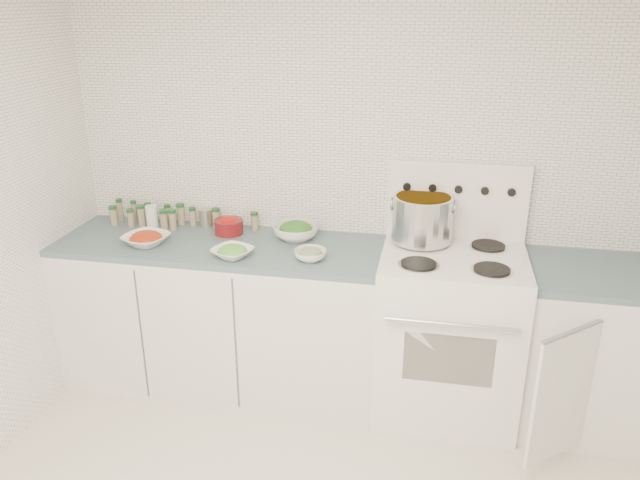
# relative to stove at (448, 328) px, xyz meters

# --- Properties ---
(room_walls) EXTENTS (3.54, 3.04, 2.52)m
(room_walls) POSITION_rel_stove_xyz_m (-0.48, -1.19, 1.06)
(room_walls) COLOR white
(room_walls) RESTS_ON ground
(counter_left) EXTENTS (1.85, 0.62, 0.90)m
(counter_left) POSITION_rel_stove_xyz_m (-1.30, 0.00, -0.05)
(counter_left) COLOR white
(counter_left) RESTS_ON ground
(stove) EXTENTS (0.76, 0.70, 1.36)m
(stove) POSITION_rel_stove_xyz_m (0.00, 0.00, 0.00)
(stove) COLOR white
(stove) RESTS_ON ground
(counter_right) EXTENTS (0.89, 0.89, 0.90)m
(counter_right) POSITION_rel_stove_xyz_m (0.82, -0.00, -0.05)
(counter_right) COLOR white
(counter_right) RESTS_ON ground
(stock_pot) EXTENTS (0.35, 0.33, 0.25)m
(stock_pot) POSITION_rel_stove_xyz_m (-0.18, 0.15, 0.59)
(stock_pot) COLOR silver
(stock_pot) RESTS_ON stove
(bowl_tomato) EXTENTS (0.30, 0.30, 0.08)m
(bowl_tomato) POSITION_rel_stove_xyz_m (-1.70, -0.10, 0.44)
(bowl_tomato) COLOR white
(bowl_tomato) RESTS_ON counter_left
(bowl_snowpea) EXTENTS (0.27, 0.27, 0.07)m
(bowl_snowpea) POSITION_rel_stove_xyz_m (-1.17, -0.18, 0.43)
(bowl_snowpea) COLOR white
(bowl_snowpea) RESTS_ON counter_left
(bowl_broccoli) EXTENTS (0.34, 0.34, 0.11)m
(bowl_broccoli) POSITION_rel_stove_xyz_m (-0.90, 0.16, 0.45)
(bowl_broccoli) COLOR white
(bowl_broccoli) RESTS_ON counter_left
(bowl_zucchini) EXTENTS (0.21, 0.21, 0.07)m
(bowl_zucchini) POSITION_rel_stove_xyz_m (-0.75, -0.13, 0.44)
(bowl_zucchini) COLOR white
(bowl_zucchini) RESTS_ON counter_left
(bowl_pepper) EXTENTS (0.17, 0.17, 0.11)m
(bowl_pepper) POSITION_rel_stove_xyz_m (-1.30, 0.16, 0.45)
(bowl_pepper) COLOR maroon
(bowl_pepper) RESTS_ON counter_left
(salt_canister) EXTENTS (0.09, 0.09, 0.14)m
(salt_canister) POSITION_rel_stove_xyz_m (-1.78, 0.16, 0.47)
(salt_canister) COLOR white
(salt_canister) RESTS_ON counter_left
(tin_can) EXTENTS (0.10, 0.10, 0.10)m
(tin_can) POSITION_rel_stove_xyz_m (-1.48, 0.26, 0.46)
(tin_can) COLOR #A29C89
(tin_can) RESTS_ON counter_left
(spice_cluster) EXTENTS (0.91, 0.15, 0.14)m
(spice_cluster) POSITION_rel_stove_xyz_m (-1.73, 0.22, 0.47)
(spice_cluster) COLOR gray
(spice_cluster) RESTS_ON counter_left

